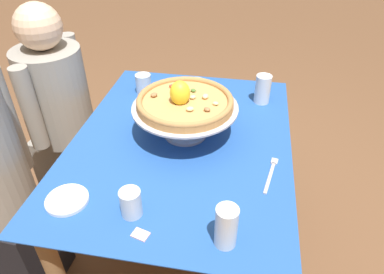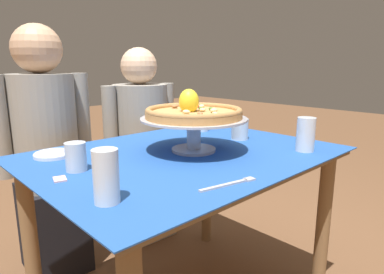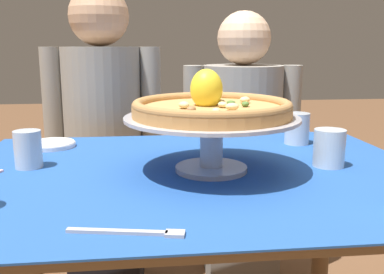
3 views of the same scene
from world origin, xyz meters
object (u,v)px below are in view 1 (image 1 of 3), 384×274
at_px(water_glass_side_left, 131,204).
at_px(diner_right, 63,120).
at_px(pizza_stand, 185,114).
at_px(water_glass_back_right, 144,85).
at_px(side_plate, 67,199).
at_px(water_glass_side_right, 196,90).
at_px(water_glass_front_right, 262,91).
at_px(sugar_packet, 140,235).
at_px(water_glass_front_left, 226,229).
at_px(dinner_fork, 271,173).
at_px(pizza, 185,101).

bearing_deg(water_glass_side_left, diner_right, 42.13).
bearing_deg(diner_right, pizza_stand, -108.75).
bearing_deg(water_glass_back_right, side_plate, 176.94).
height_order(water_glass_side_right, side_plate, water_glass_side_right).
height_order(water_glass_back_right, diner_right, diner_right).
distance_m(pizza_stand, side_plate, 0.55).
bearing_deg(water_glass_front_right, water_glass_side_left, 153.37).
relative_size(water_glass_side_right, side_plate, 0.68).
relative_size(side_plate, sugar_packet, 2.82).
xyz_separation_m(water_glass_front_left, side_plate, (0.07, 0.53, -0.05)).
distance_m(water_glass_back_right, water_glass_front_right, 0.58).
relative_size(pizza_stand, side_plate, 3.00).
height_order(water_glass_back_right, water_glass_front_right, water_glass_front_right).
relative_size(sugar_packet, diner_right, 0.04).
xyz_separation_m(water_glass_side_left, sugar_packet, (-0.08, -0.05, -0.04)).
distance_m(water_glass_front_right, sugar_packet, 0.92).
bearing_deg(side_plate, water_glass_back_right, -3.06).
bearing_deg(water_glass_back_right, dinner_fork, -128.83).
bearing_deg(water_glass_back_right, water_glass_side_right, -92.07).
bearing_deg(water_glass_side_left, water_glass_front_left, -100.99).
distance_m(sugar_packet, diner_right, 1.04).
bearing_deg(water_glass_front_right, water_glass_back_right, 91.15).
xyz_separation_m(water_glass_front_left, sugar_packet, (-0.02, 0.25, -0.06)).
xyz_separation_m(water_glass_front_left, diner_right, (0.75, 0.93, -0.23)).
bearing_deg(water_glass_side_right, water_glass_front_right, -86.17).
distance_m(water_glass_side_right, water_glass_front_left, 0.85).
height_order(water_glass_back_right, dinner_fork, water_glass_back_right).
bearing_deg(pizza_stand, water_glass_front_left, -157.07).
xyz_separation_m(side_plate, diner_right, (0.68, 0.40, -0.18)).
bearing_deg(water_glass_back_right, water_glass_front_right, -88.85).
distance_m(water_glass_front_left, side_plate, 0.53).
height_order(pizza_stand, pizza, pizza).
bearing_deg(sugar_packet, water_glass_front_right, -21.67).
height_order(side_plate, diner_right, diner_right).
bearing_deg(dinner_fork, diner_right, 68.08).
xyz_separation_m(sugar_packet, diner_right, (0.77, 0.68, -0.17)).
bearing_deg(water_glass_front_left, side_plate, 82.39).
bearing_deg(pizza_stand, water_glass_back_right, 40.76).
xyz_separation_m(water_glass_side_left, water_glass_back_right, (0.77, 0.19, 0.00)).
relative_size(water_glass_front_left, dinner_fork, 0.71).
relative_size(water_glass_side_right, sugar_packet, 1.90).
height_order(water_glass_front_left, dinner_fork, water_glass_front_left).
xyz_separation_m(water_glass_back_right, side_plate, (-0.75, 0.04, -0.03)).
distance_m(water_glass_back_right, sugar_packet, 0.88).
bearing_deg(diner_right, water_glass_front_left, -129.04).
xyz_separation_m(pizza, water_glass_front_left, (-0.51, -0.22, -0.10)).
xyz_separation_m(water_glass_side_right, sugar_packet, (-0.83, 0.02, -0.04)).
bearing_deg(pizza, sugar_packet, 176.51).
bearing_deg(dinner_fork, water_glass_front_right, 4.91).
bearing_deg(diner_right, water_glass_back_right, -80.71).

